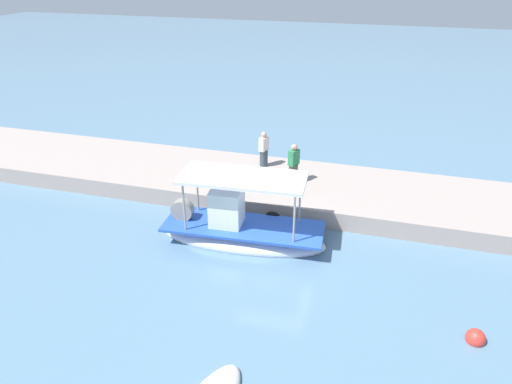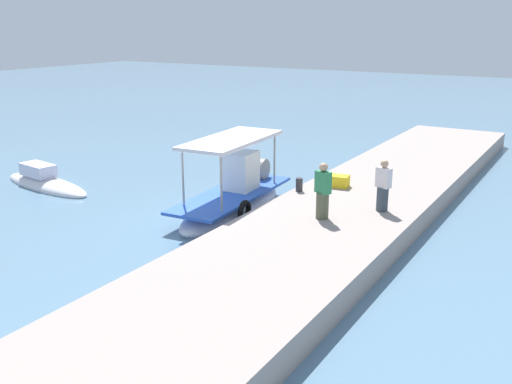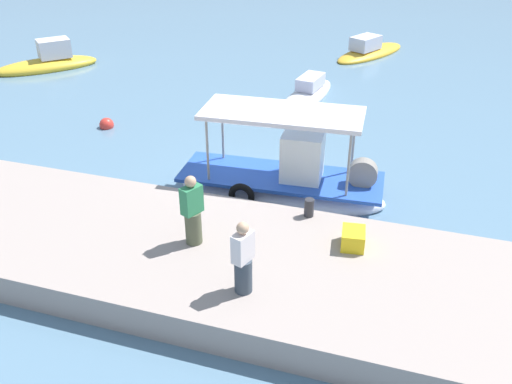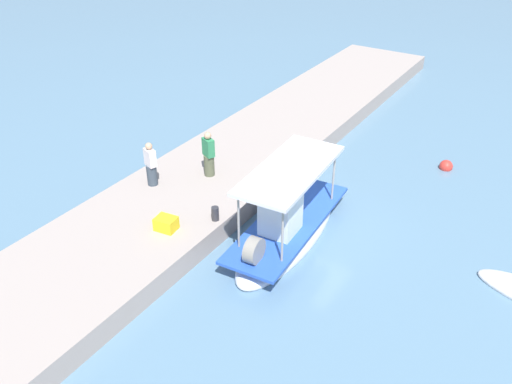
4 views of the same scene
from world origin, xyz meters
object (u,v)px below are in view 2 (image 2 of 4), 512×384
object	(u,v)px
fisherman_near_bollard	(323,193)
cargo_crate	(339,181)
main_fishing_boat	(234,198)
mooring_bollard	(299,185)
moored_boat_far	(45,183)
fisherman_by_crate	(383,188)

from	to	relation	value
fisherman_near_bollard	cargo_crate	distance (m)	3.65
main_fishing_boat	mooring_bollard	distance (m)	2.33
fisherman_near_bollard	moored_boat_far	distance (m)	12.17
cargo_crate	moored_boat_far	xyz separation A→B (m)	(-3.63, 11.16, -0.81)
main_fishing_boat	fisherman_by_crate	xyz separation A→B (m)	(0.53, -5.15, 1.00)
mooring_bollard	main_fishing_boat	bearing A→B (deg)	120.48
main_fishing_boat	fisherman_near_bollard	size ratio (longest dim) A/B	3.57
mooring_bollard	cargo_crate	world-z (taller)	mooring_bollard
cargo_crate	moored_boat_far	distance (m)	11.76
moored_boat_far	cargo_crate	bearing A→B (deg)	-72.00
fisherman_by_crate	moored_boat_far	bearing A→B (deg)	97.54
moored_boat_far	fisherman_by_crate	bearing A→B (deg)	-82.46
main_fishing_boat	fisherman_near_bollard	distance (m)	4.15
fisherman_near_bollard	moored_boat_far	world-z (taller)	fisherman_near_bollard
fisherman_by_crate	cargo_crate	world-z (taller)	fisherman_by_crate
main_fishing_boat	mooring_bollard	world-z (taller)	main_fishing_boat
fisherman_by_crate	cargo_crate	xyz separation A→B (m)	(1.86, 2.22, -0.53)
main_fishing_boat	fisherman_near_bollard	world-z (taller)	main_fishing_boat
main_fishing_boat	cargo_crate	world-z (taller)	main_fishing_boat
cargo_crate	fisherman_near_bollard	bearing A→B (deg)	-165.03
fisherman_by_crate	mooring_bollard	xyz separation A→B (m)	(0.62, 3.19, -0.50)
moored_boat_far	main_fishing_boat	bearing A→B (deg)	-81.44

